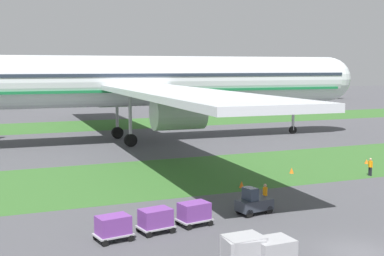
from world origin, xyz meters
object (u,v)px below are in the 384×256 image
Objects in this scene: ground_crew_loader at (370,166)px; taxiway_marker_3 at (367,161)px; uld_container_1 at (273,253)px; uld_container_0 at (244,252)px; uld_container_2 at (243,253)px; ground_crew_marshaller at (265,194)px; cargo_dolly_lead at (194,212)px; cargo_dolly_second at (156,219)px; taxiway_marker_0 at (292,171)px; cargo_dolly_third at (113,226)px; taxiway_marker_1 at (242,184)px; airliner at (139,81)px; baggage_tug at (253,203)px.

ground_crew_loader is 3.58× the size of taxiway_marker_3.
taxiway_marker_3 is (24.89, 21.42, -0.52)m from uld_container_1.
uld_container_0 reaches higher than taxiway_marker_3.
uld_container_2 reaches higher than uld_container_1.
ground_crew_marshaller is 22.01m from taxiway_marker_3.
cargo_dolly_lead is 1.00× the size of cargo_dolly_second.
cargo_dolly_lead is 1.39× the size of ground_crew_loader.
uld_container_0 is at bearing 158.75° from uld_container_1.
uld_container_2 is 25.40m from taxiway_marker_0.
ground_crew_marshaller is (12.51, 3.25, 0.03)m from cargo_dolly_third.
uld_container_0 is at bearing -141.65° from taxiway_marker_3.
taxiway_marker_1 is (8.45, 16.07, -0.56)m from uld_container_0.
cargo_dolly_lead is 11.62m from taxiway_marker_1.
uld_container_2 reaches higher than taxiway_marker_0.
taxiway_marker_1 is at bearing 126.80° from cargo_dolly_lead.
airliner is 38.82m from baggage_tug.
taxiway_marker_1 is 18.53m from taxiway_marker_3.
airliner is 30.40× the size of baggage_tug.
ground_crew_loader is 7.49m from taxiway_marker_0.
uld_container_2 is at bearing 8.40° from cargo_dolly_second.
cargo_dolly_lead reaches higher than taxiway_marker_0.
uld_container_0 is 3.56× the size of taxiway_marker_0.
taxiway_marker_3 is at bearing 37.58° from airliner.
ground_crew_loader is 0.87× the size of uld_container_2.
cargo_dolly_second is 1.21× the size of uld_container_2.
taxiway_marker_3 is at bearing 170.66° from ground_crew_marshaller.
baggage_tug reaches higher than uld_container_0.
uld_container_0 is (-7.21, -10.01, -0.10)m from ground_crew_marshaller.
baggage_tug reaches higher than ground_crew_marshaller.
airliner is at bearing 158.86° from cargo_dolly_lead.
ground_crew_marshaller reaches higher than taxiway_marker_1.
cargo_dolly_second is 1.21× the size of uld_container_1.
ground_crew_loader is (16.90, 7.17, 0.13)m from baggage_tug.
airliner is at bearing 165.93° from baggage_tug.
taxiway_marker_0 is (18.37, 12.38, -0.64)m from cargo_dolly_second.
cargo_dolly_lead is (-8.07, -38.74, -7.59)m from airliner.
baggage_tug is 1.60× the size of ground_crew_loader.
taxiway_marker_0 is (21.23, 12.85, -0.64)m from cargo_dolly_third.
cargo_dolly_lead reaches higher than uld_container_1.
baggage_tug is 1.39× the size of uld_container_0.
airliner reaches higher than ground_crew_loader.
ground_crew_loader is at bearing 161.81° from ground_crew_marshaller.
ground_crew_marshaller reaches higher than uld_container_0.
ground_crew_loader reaches higher than uld_container_2.
uld_container_2 is at bearing -129.10° from taxiway_marker_0.
ground_crew_loader is (27.58, 8.94, 0.03)m from cargo_dolly_third.
taxiway_marker_1 is 1.20× the size of taxiway_marker_3.
cargo_dolly_second is 1.00× the size of cargo_dolly_third.
cargo_dolly_second is at bearing 107.77° from uld_container_2.
cargo_dolly_third is 4.97× the size of taxiway_marker_3.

